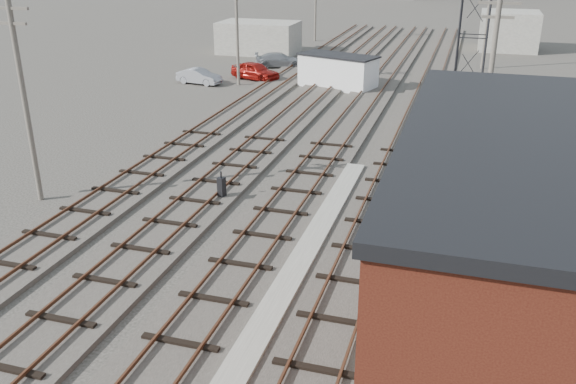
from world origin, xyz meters
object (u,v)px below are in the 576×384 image
at_px(site_trailer, 338,71).
at_px(car_grey, 279,60).
at_px(car_red, 255,71).
at_px(switch_stand, 222,188).
at_px(car_silver, 199,76).

bearing_deg(site_trailer, car_grey, 154.10).
bearing_deg(car_red, site_trailer, -76.32).
bearing_deg(switch_stand, site_trailer, 104.94).
bearing_deg(car_red, car_grey, 18.36).
bearing_deg(site_trailer, switch_stand, -71.63).
distance_m(switch_stand, car_grey, 31.73).
height_order(car_silver, car_grey, car_grey).
relative_size(site_trailer, car_grey, 1.49).
height_order(site_trailer, car_silver, site_trailer).
relative_size(site_trailer, car_silver, 1.78).
bearing_deg(car_grey, site_trailer, -152.94).
distance_m(car_silver, car_grey, 9.76).
bearing_deg(switch_stand, car_red, 121.30).
bearing_deg(car_red, car_silver, 148.35).
height_order(switch_stand, site_trailer, site_trailer).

